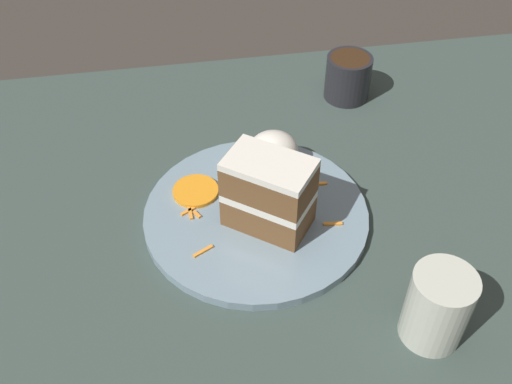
{
  "coord_description": "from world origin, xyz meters",
  "views": [
    {
      "loc": [
        0.15,
        0.47,
        0.6
      ],
      "look_at": [
        0.06,
        -0.04,
        0.08
      ],
      "focal_mm": 42.0,
      "sensor_mm": 36.0,
      "label": 1
    }
  ],
  "objects_px": {
    "cake_slice": "(269,193)",
    "orange_garnish": "(196,191)",
    "drinking_glass": "(436,310)",
    "cream_dollop": "(273,151)",
    "plate": "(256,215)",
    "coffee_mug": "(348,76)"
  },
  "relations": [
    {
      "from": "cake_slice",
      "to": "orange_garnish",
      "type": "xyz_separation_m",
      "value": [
        0.08,
        -0.07,
        -0.05
      ]
    },
    {
      "from": "cake_slice",
      "to": "drinking_glass",
      "type": "bearing_deg",
      "value": -104.21
    },
    {
      "from": "cake_slice",
      "to": "orange_garnish",
      "type": "bearing_deg",
      "value": 88.36
    },
    {
      "from": "cream_dollop",
      "to": "drinking_glass",
      "type": "relative_size",
      "value": 0.74
    },
    {
      "from": "plate",
      "to": "coffee_mug",
      "type": "height_order",
      "value": "coffee_mug"
    },
    {
      "from": "cream_dollop",
      "to": "orange_garnish",
      "type": "height_order",
      "value": "cream_dollop"
    },
    {
      "from": "cake_slice",
      "to": "coffee_mug",
      "type": "bearing_deg",
      "value": 3.01
    },
    {
      "from": "cake_slice",
      "to": "orange_garnish",
      "type": "height_order",
      "value": "cake_slice"
    },
    {
      "from": "cream_dollop",
      "to": "orange_garnish",
      "type": "xyz_separation_m",
      "value": [
        0.11,
        0.03,
        -0.02
      ]
    },
    {
      "from": "plate",
      "to": "coffee_mug",
      "type": "distance_m",
      "value": 0.31
    },
    {
      "from": "plate",
      "to": "orange_garnish",
      "type": "distance_m",
      "value": 0.09
    },
    {
      "from": "drinking_glass",
      "to": "coffee_mug",
      "type": "distance_m",
      "value": 0.44
    },
    {
      "from": "cake_slice",
      "to": "coffee_mug",
      "type": "relative_size",
      "value": 1.67
    },
    {
      "from": "cream_dollop",
      "to": "drinking_glass",
      "type": "xyz_separation_m",
      "value": [
        -0.12,
        0.28,
        0.0
      ]
    },
    {
      "from": "cake_slice",
      "to": "cream_dollop",
      "type": "relative_size",
      "value": 1.74
    },
    {
      "from": "orange_garnish",
      "to": "coffee_mug",
      "type": "height_order",
      "value": "coffee_mug"
    },
    {
      "from": "orange_garnish",
      "to": "cream_dollop",
      "type": "bearing_deg",
      "value": -162.49
    },
    {
      "from": "cream_dollop",
      "to": "drinking_glass",
      "type": "height_order",
      "value": "drinking_glass"
    },
    {
      "from": "orange_garnish",
      "to": "plate",
      "type": "bearing_deg",
      "value": 146.59
    },
    {
      "from": "plate",
      "to": "cake_slice",
      "type": "xyz_separation_m",
      "value": [
        -0.01,
        0.02,
        0.06
      ]
    },
    {
      "from": "plate",
      "to": "cake_slice",
      "type": "height_order",
      "value": "cake_slice"
    },
    {
      "from": "cream_dollop",
      "to": "drinking_glass",
      "type": "bearing_deg",
      "value": 112.96
    }
  ]
}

